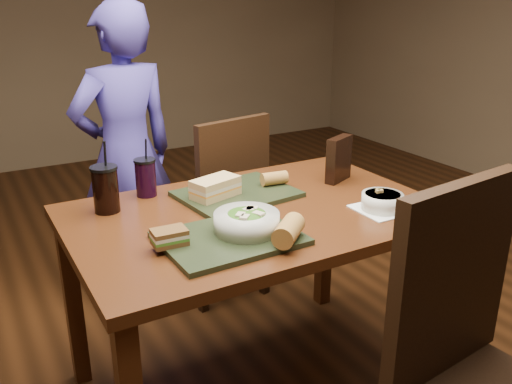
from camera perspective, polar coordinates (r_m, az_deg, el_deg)
ground at (r=2.32m, az=0.00°, el=-19.43°), size 6.00×6.00×0.00m
dining_table at (r=1.96m, az=0.00°, el=-4.40°), size 1.30×0.85×0.75m
chair_near at (r=1.56m, az=22.18°, el=-16.61°), size 0.50×0.50×1.05m
chair_far at (r=2.67m, az=-3.28°, el=-0.80°), size 0.48×0.49×0.95m
diner at (r=2.74m, az=-13.53°, el=3.79°), size 0.59×0.43×1.47m
tray_near at (r=1.69m, az=-2.77°, el=-4.89°), size 0.43×0.33×0.02m
tray_far at (r=2.06m, az=-2.04°, el=-0.21°), size 0.45×0.36×0.02m
salad_bowl at (r=1.71m, az=-0.98°, el=-3.04°), size 0.21×0.21×0.07m
soup_bowl at (r=1.97m, az=13.14°, el=-0.95°), size 0.18×0.18×0.07m
sandwich_near at (r=1.64m, az=-9.10°, el=-4.69°), size 0.11×0.08×0.05m
sandwich_far at (r=2.00m, az=-4.30°, el=0.48°), size 0.20×0.14×0.07m
baguette_near at (r=1.64m, az=3.45°, el=-4.07°), size 0.15×0.14×0.07m
baguette_far at (r=2.13m, az=1.93°, el=1.45°), size 0.11×0.06×0.05m
cup_cola at (r=1.96m, az=-15.55°, el=0.32°), size 0.09×0.09×0.26m
cup_berry at (r=2.09m, az=-11.54°, el=1.54°), size 0.08×0.08×0.22m
chip_bag at (r=2.24m, az=8.71°, el=3.44°), size 0.15×0.10×0.18m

